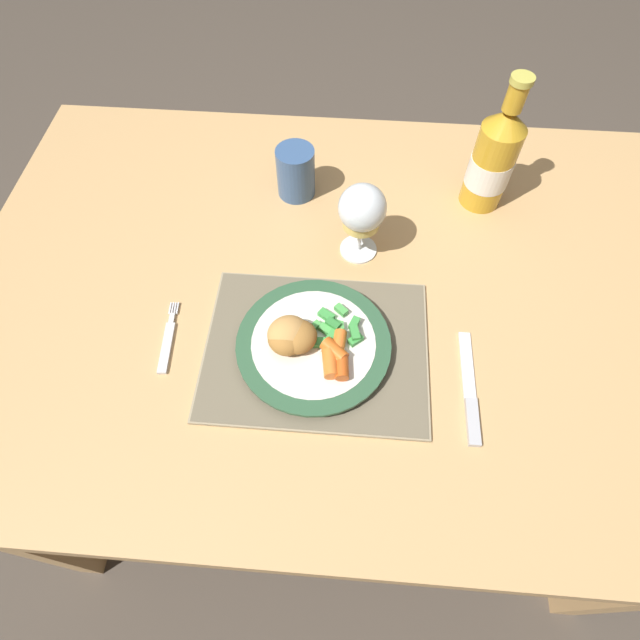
% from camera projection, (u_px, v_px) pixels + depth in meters
% --- Properties ---
extents(ground_plane, '(6.00, 6.00, 0.00)m').
position_uv_depth(ground_plane, '(334.00, 433.00, 1.47)').
color(ground_plane, '#4C4238').
extents(dining_table, '(1.29, 0.88, 0.74)m').
position_uv_depth(dining_table, '(343.00, 313.00, 0.92)').
color(dining_table, tan).
rests_on(dining_table, ground).
extents(placemat, '(0.34, 0.27, 0.01)m').
position_uv_depth(placemat, '(319.00, 349.00, 0.77)').
color(placemat, gray).
rests_on(placemat, dining_table).
extents(dinner_plate, '(0.23, 0.23, 0.02)m').
position_uv_depth(dinner_plate, '(316.00, 345.00, 0.76)').
color(dinner_plate, silver).
rests_on(dinner_plate, placemat).
extents(breaded_croquettes, '(0.10, 0.09, 0.04)m').
position_uv_depth(breaded_croquettes, '(293.00, 336.00, 0.73)').
color(breaded_croquettes, tan).
rests_on(breaded_croquettes, dinner_plate).
extents(green_beans_pile, '(0.09, 0.08, 0.02)m').
position_uv_depth(green_beans_pile, '(338.00, 328.00, 0.75)').
color(green_beans_pile, green).
rests_on(green_beans_pile, dinner_plate).
extents(glazed_carrots, '(0.05, 0.08, 0.02)m').
position_uv_depth(glazed_carrots, '(338.00, 356.00, 0.72)').
color(glazed_carrots, orange).
rests_on(glazed_carrots, dinner_plate).
extents(fork, '(0.02, 0.13, 0.01)m').
position_uv_depth(fork, '(170.00, 342.00, 0.77)').
color(fork, silver).
rests_on(fork, dining_table).
extents(table_knife, '(0.02, 0.18, 0.01)m').
position_uv_depth(table_knife, '(473.00, 396.00, 0.73)').
color(table_knife, silver).
rests_on(table_knife, dining_table).
extents(wine_glass, '(0.08, 0.08, 0.14)m').
position_uv_depth(wine_glass, '(365.00, 211.00, 0.80)').
color(wine_glass, silver).
rests_on(wine_glass, dining_table).
extents(bottle, '(0.08, 0.08, 0.25)m').
position_uv_depth(bottle, '(496.00, 159.00, 0.86)').
color(bottle, gold).
rests_on(bottle, dining_table).
extents(drinking_cup, '(0.07, 0.07, 0.10)m').
position_uv_depth(drinking_cup, '(298.00, 171.00, 0.91)').
color(drinking_cup, '#385684').
rests_on(drinking_cup, dining_table).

